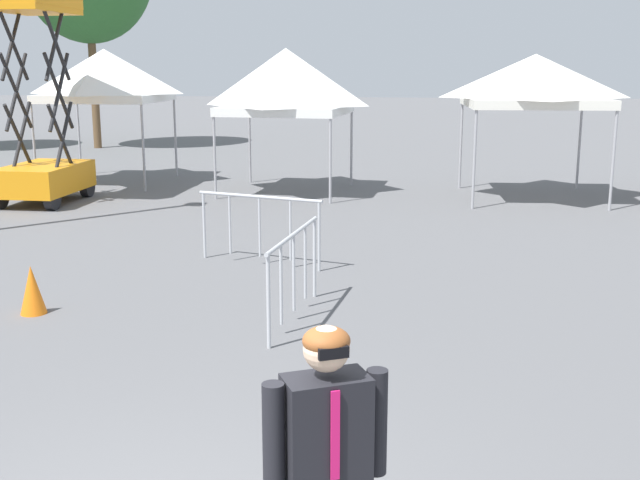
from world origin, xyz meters
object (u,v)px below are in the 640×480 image
(traffic_cone_lot_center, at_px, (32,290))
(canopy_tent_far_right, at_px, (535,81))
(crowd_barrier_near_person, at_px, (259,216))
(crowd_barrier_by_lift, at_px, (294,259))
(canopy_tent_left_of_center, at_px, (105,76))
(person_foreground, at_px, (326,468))
(canopy_tent_behind_right, at_px, (286,81))
(scissor_lift, at_px, (41,140))

(traffic_cone_lot_center, bearing_deg, canopy_tent_far_right, 53.46)
(canopy_tent_far_right, height_order, crowd_barrier_near_person, canopy_tent_far_right)
(crowd_barrier_by_lift, bearing_deg, canopy_tent_left_of_center, 122.13)
(canopy_tent_far_right, xyz_separation_m, person_foreground, (-2.79, -14.73, -1.62))
(crowd_barrier_by_lift, xyz_separation_m, traffic_cone_lot_center, (-3.23, -0.18, -0.45))
(canopy_tent_behind_right, bearing_deg, canopy_tent_far_right, -1.84)
(scissor_lift, bearing_deg, canopy_tent_behind_right, 23.17)
(canopy_tent_left_of_center, height_order, crowd_barrier_near_person, canopy_tent_left_of_center)
(canopy_tent_far_right, relative_size, scissor_lift, 0.68)
(person_foreground, distance_m, crowd_barrier_near_person, 8.21)
(person_foreground, bearing_deg, crowd_barrier_by_lift, 101.30)
(canopy_tent_left_of_center, distance_m, canopy_tent_far_right, 10.52)
(canopy_tent_left_of_center, xyz_separation_m, crowd_barrier_by_lift, (6.59, -10.50, -1.97))
(canopy_tent_behind_right, distance_m, crowd_barrier_near_person, 7.26)
(canopy_tent_left_of_center, xyz_separation_m, scissor_lift, (-0.25, -3.11, -1.34))
(traffic_cone_lot_center, bearing_deg, canopy_tent_left_of_center, 107.49)
(canopy_tent_behind_right, relative_size, scissor_lift, 0.71)
(canopy_tent_behind_right, height_order, canopy_tent_far_right, canopy_tent_behind_right)
(canopy_tent_left_of_center, bearing_deg, traffic_cone_lot_center, -72.51)
(canopy_tent_behind_right, xyz_separation_m, crowd_barrier_by_lift, (1.78, -9.56, -1.86))
(scissor_lift, distance_m, traffic_cone_lot_center, 8.47)
(canopy_tent_left_of_center, bearing_deg, scissor_lift, -94.62)
(person_foreground, height_order, crowd_barrier_by_lift, person_foreground)
(canopy_tent_behind_right, xyz_separation_m, person_foreground, (2.85, -14.91, -1.58))
(canopy_tent_left_of_center, relative_size, scissor_lift, 0.71)
(canopy_tent_far_right, xyz_separation_m, traffic_cone_lot_center, (-7.09, -9.57, -2.35))
(crowd_barrier_by_lift, bearing_deg, canopy_tent_far_right, 67.62)
(traffic_cone_lot_center, bearing_deg, crowd_barrier_near_person, 50.88)
(canopy_tent_far_right, bearing_deg, canopy_tent_left_of_center, 173.90)
(canopy_tent_behind_right, xyz_separation_m, traffic_cone_lot_center, (-1.45, -9.75, -2.31))
(crowd_barrier_by_lift, distance_m, crowd_barrier_near_person, 2.77)
(scissor_lift, bearing_deg, traffic_cone_lot_center, -64.48)
(canopy_tent_left_of_center, bearing_deg, crowd_barrier_by_lift, -57.87)
(canopy_tent_behind_right, bearing_deg, crowd_barrier_near_person, -83.34)
(traffic_cone_lot_center, bearing_deg, crowd_barrier_by_lift, 3.27)
(crowd_barrier_near_person, bearing_deg, scissor_lift, 140.79)
(canopy_tent_far_right, relative_size, person_foreground, 1.81)
(scissor_lift, bearing_deg, crowd_barrier_by_lift, -47.21)
(canopy_tent_left_of_center, xyz_separation_m, traffic_cone_lot_center, (3.37, -10.69, -2.42))
(crowd_barrier_by_lift, bearing_deg, scissor_lift, 132.79)
(crowd_barrier_by_lift, distance_m, traffic_cone_lot_center, 3.26)
(canopy_tent_left_of_center, distance_m, crowd_barrier_near_person, 9.90)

